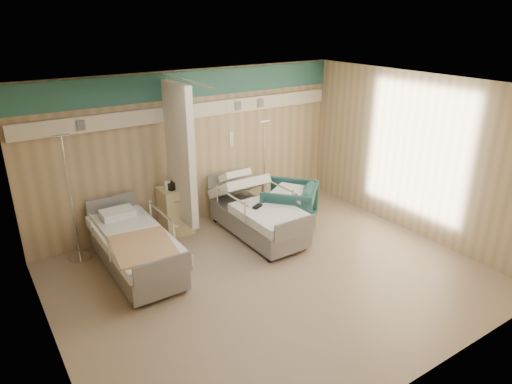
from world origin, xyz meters
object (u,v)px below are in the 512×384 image
bed_left (137,253)px  bedside_cabinet (175,211)px  iv_stand_right (264,190)px  iv_stand_left (77,235)px  bed_right (258,219)px  visitor_armchair (289,206)px

bed_left → bedside_cabinet: bearing=40.6°
bed_left → iv_stand_right: size_ratio=1.21×
bed_left → iv_stand_left: bearing=125.2°
bed_right → iv_stand_left: 2.98m
iv_stand_left → bed_left: bearing=-54.8°
bed_right → iv_stand_left: bearing=162.3°
bed_left → visitor_armchair: visitor_armchair is taller
bed_right → bed_left: same height
iv_stand_right → iv_stand_left: iv_stand_left is taller
bedside_cabinet → bed_right: bearing=-38.0°
bed_right → bedside_cabinet: size_ratio=2.54×
bed_right → iv_stand_right: size_ratio=1.21×
bedside_cabinet → iv_stand_left: size_ratio=0.42×
iv_stand_right → iv_stand_left: size_ratio=0.87×
iv_stand_left → visitor_armchair: bearing=-15.5°
visitor_armchair → iv_stand_left: (-3.49, 0.97, -0.00)m
visitor_armchair → bed_left: bearing=-43.1°
visitor_armchair → iv_stand_right: iv_stand_right is taller
bedside_cabinet → iv_stand_left: bearing=179.8°
bed_right → iv_stand_right: iv_stand_right is taller
bed_left → visitor_armchair: size_ratio=2.32×
bed_left → visitor_armchair: bearing=-1.3°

